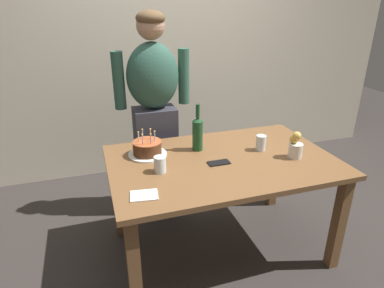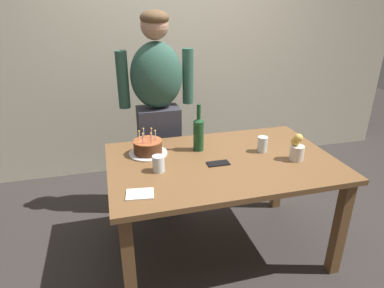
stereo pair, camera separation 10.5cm
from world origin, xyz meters
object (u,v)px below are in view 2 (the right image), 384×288
(water_glass_near, at_px, (262,144))
(flower_vase, at_px, (297,149))
(water_glass_far, at_px, (158,164))
(napkin_stack, at_px, (140,194))
(cell_phone, at_px, (218,163))
(birthday_cake, at_px, (148,148))
(wine_bottle, at_px, (199,133))
(person_man_bearded, at_px, (158,113))

(water_glass_near, height_order, flower_vase, flower_vase)
(water_glass_far, xyz_separation_m, napkin_stack, (-0.15, -0.25, -0.05))
(cell_phone, distance_m, napkin_stack, 0.59)
(birthday_cake, height_order, water_glass_near, birthday_cake)
(wine_bottle, relative_size, napkin_stack, 2.25)
(birthday_cake, xyz_separation_m, water_glass_far, (0.03, -0.27, 0.00))
(wine_bottle, xyz_separation_m, person_man_bearded, (-0.20, 0.50, 0.00))
(wine_bottle, relative_size, cell_phone, 2.34)
(wine_bottle, bearing_deg, napkin_stack, -133.93)
(water_glass_near, relative_size, person_man_bearded, 0.07)
(birthday_cake, xyz_separation_m, person_man_bearded, (0.16, 0.48, 0.09))
(birthday_cake, relative_size, flower_vase, 1.42)
(birthday_cake, height_order, water_glass_far, birthday_cake)
(napkin_stack, xyz_separation_m, person_man_bearded, (0.27, 0.99, 0.13))
(birthday_cake, relative_size, water_glass_far, 2.56)
(flower_vase, distance_m, person_man_bearded, 1.14)
(water_glass_far, bearing_deg, birthday_cake, 96.04)
(cell_phone, bearing_deg, water_glass_near, 16.68)
(birthday_cake, bearing_deg, wine_bottle, -3.08)
(flower_vase, relative_size, person_man_bearded, 0.11)
(water_glass_far, bearing_deg, napkin_stack, -120.78)
(water_glass_far, relative_size, wine_bottle, 0.31)
(cell_phone, xyz_separation_m, napkin_stack, (-0.54, -0.24, 0.00))
(flower_vase, bearing_deg, napkin_stack, -170.78)
(water_glass_far, xyz_separation_m, flower_vase, (0.91, -0.07, 0.03))
(water_glass_near, height_order, wine_bottle, wine_bottle)
(cell_phone, bearing_deg, birthday_cake, 147.62)
(water_glass_far, bearing_deg, flower_vase, -4.63)
(water_glass_far, height_order, napkin_stack, water_glass_far)
(cell_phone, relative_size, person_man_bearded, 0.09)
(water_glass_far, relative_size, napkin_stack, 0.69)
(cell_phone, xyz_separation_m, flower_vase, (0.52, -0.07, 0.08))
(cell_phone, relative_size, napkin_stack, 0.96)
(wine_bottle, bearing_deg, water_glass_near, -18.72)
(birthday_cake, height_order, napkin_stack, birthday_cake)
(birthday_cake, distance_m, flower_vase, 1.00)
(wine_bottle, bearing_deg, flower_vase, -28.80)
(napkin_stack, height_order, person_man_bearded, person_man_bearded)
(water_glass_far, height_order, person_man_bearded, person_man_bearded)
(birthday_cake, bearing_deg, water_glass_near, -11.79)
(water_glass_far, relative_size, person_man_bearded, 0.06)
(wine_bottle, height_order, cell_phone, wine_bottle)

